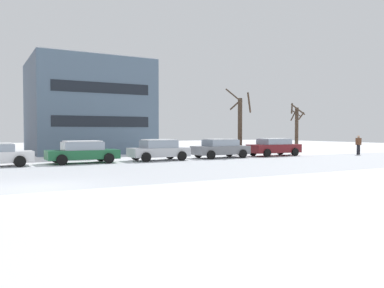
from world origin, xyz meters
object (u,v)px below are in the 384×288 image
parked_car_green (82,152)px  parked_car_gray (220,148)px  parked_car_maroon (274,147)px  pedestrian_crossing (358,143)px  parked_car_silver (159,150)px

parked_car_green → parked_car_gray: 10.28m
parked_car_gray → parked_car_maroon: bearing=-1.2°
parked_car_green → pedestrian_crossing: 23.00m
parked_car_silver → parked_car_green: bearing=178.0°
parked_car_green → parked_car_maroon: size_ratio=0.98×
parked_car_silver → parked_car_gray: size_ratio=0.94×
parked_car_maroon → pedestrian_crossing: pedestrian_crossing is taller
parked_car_green → parked_car_gray: parked_car_gray is taller
parked_car_gray → parked_car_silver: bearing=-178.8°
parked_car_silver → parked_car_gray: bearing=1.2°
parked_car_silver → pedestrian_crossing: 17.87m
parked_car_gray → parked_car_maroon: 5.14m
parked_car_silver → parked_car_maroon: bearing=-0.0°
parked_car_maroon → pedestrian_crossing: size_ratio=2.69×
parked_car_silver → parked_car_gray: 5.14m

